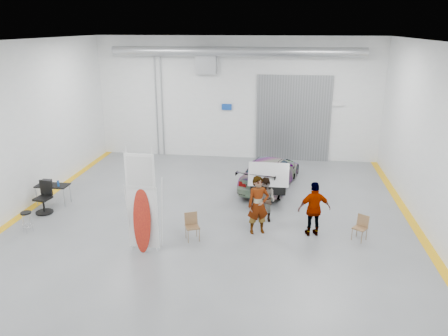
# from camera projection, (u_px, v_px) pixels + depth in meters

# --- Properties ---
(ground) EXTENTS (16.00, 16.00, 0.00)m
(ground) POSITION_uv_depth(u_px,v_px,m) (211.00, 224.00, 14.93)
(ground) COLOR slate
(ground) RESTS_ON ground
(room_shell) EXTENTS (14.02, 16.18, 6.01)m
(room_shell) POSITION_uv_depth(u_px,v_px,m) (227.00, 95.00, 15.72)
(room_shell) COLOR silver
(room_shell) RESTS_ON ground
(sedan_car) EXTENTS (2.77, 4.72, 1.28)m
(sedan_car) POSITION_uv_depth(u_px,v_px,m) (270.00, 172.00, 18.18)
(sedan_car) COLOR white
(sedan_car) RESTS_ON ground
(person_a) EXTENTS (0.82, 0.67, 1.94)m
(person_a) POSITION_uv_depth(u_px,v_px,m) (258.00, 205.00, 14.01)
(person_a) COLOR olive
(person_a) RESTS_ON ground
(person_b) EXTENTS (0.95, 0.88, 1.56)m
(person_b) POSITION_uv_depth(u_px,v_px,m) (266.00, 200.00, 14.94)
(person_b) COLOR #466E81
(person_b) RESTS_ON ground
(person_c) EXTENTS (1.12, 0.67, 1.81)m
(person_c) POSITION_uv_depth(u_px,v_px,m) (314.00, 209.00, 13.86)
(person_c) COLOR #9D4C34
(person_c) RESTS_ON ground
(surfboard_display) EXTENTS (0.92, 0.27, 3.23)m
(surfboard_display) POSITION_uv_depth(u_px,v_px,m) (142.00, 211.00, 12.73)
(surfboard_display) COLOR white
(surfboard_display) RESTS_ON ground
(folding_chair_near) EXTENTS (0.54, 0.57, 0.87)m
(folding_chair_near) POSITION_uv_depth(u_px,v_px,m) (193.00, 232.00, 13.74)
(folding_chair_near) COLOR brown
(folding_chair_near) RESTS_ON ground
(folding_chair_far) EXTENTS (0.53, 0.58, 0.81)m
(folding_chair_far) POSITION_uv_depth(u_px,v_px,m) (359.00, 233.00, 13.73)
(folding_chair_far) COLOR brown
(folding_chair_far) RESTS_ON ground
(shop_stool) EXTENTS (0.36, 0.36, 0.70)m
(shop_stool) POSITION_uv_depth(u_px,v_px,m) (27.00, 222.00, 14.25)
(shop_stool) COLOR black
(shop_stool) RESTS_ON ground
(work_table) EXTENTS (1.20, 0.60, 0.98)m
(work_table) POSITION_uv_depth(u_px,v_px,m) (51.00, 185.00, 16.39)
(work_table) COLOR #94979D
(work_table) RESTS_ON ground
(office_chair) EXTENTS (0.61, 0.62, 1.15)m
(office_chair) POSITION_uv_depth(u_px,v_px,m) (44.00, 199.00, 15.68)
(office_chair) COLOR black
(office_chair) RESTS_ON ground
(trunk_lid) EXTENTS (1.50, 0.91, 0.04)m
(trunk_lid) POSITION_uv_depth(u_px,v_px,m) (268.00, 172.00, 16.12)
(trunk_lid) COLOR silver
(trunk_lid) RESTS_ON sedan_car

